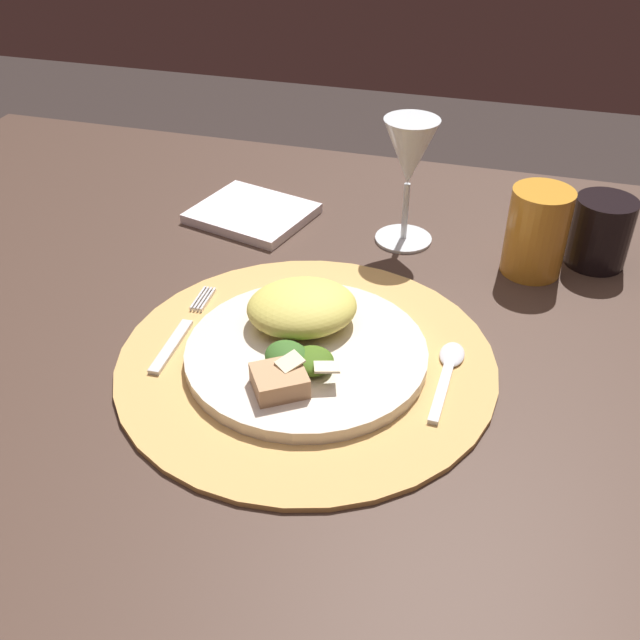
{
  "coord_description": "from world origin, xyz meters",
  "views": [
    {
      "loc": [
        0.21,
        -0.59,
        1.21
      ],
      "look_at": [
        0.03,
        0.02,
        0.75
      ],
      "focal_mm": 41.01,
      "sensor_mm": 36.0,
      "label": 1
    }
  ],
  "objects_px": {
    "fork": "(181,332)",
    "dark_tumbler": "(600,232)",
    "wine_glass": "(409,158)",
    "amber_tumbler": "(537,232)",
    "spoon": "(448,367)",
    "dining_table": "(286,409)",
    "dinner_plate": "(306,353)",
    "napkin": "(252,213)"
  },
  "relations": [
    {
      "from": "fork",
      "to": "dark_tumbler",
      "type": "bearing_deg",
      "value": 33.92
    },
    {
      "from": "wine_glass",
      "to": "amber_tumbler",
      "type": "relative_size",
      "value": 1.52
    },
    {
      "from": "spoon",
      "to": "fork",
      "type": "bearing_deg",
      "value": -175.86
    },
    {
      "from": "spoon",
      "to": "wine_glass",
      "type": "height_order",
      "value": "wine_glass"
    },
    {
      "from": "spoon",
      "to": "dark_tumbler",
      "type": "height_order",
      "value": "dark_tumbler"
    },
    {
      "from": "dining_table",
      "to": "spoon",
      "type": "distance_m",
      "value": 0.21
    },
    {
      "from": "fork",
      "to": "wine_glass",
      "type": "distance_m",
      "value": 0.35
    },
    {
      "from": "dining_table",
      "to": "dinner_plate",
      "type": "xyz_separation_m",
      "value": [
        0.03,
        -0.03,
        0.11
      ]
    },
    {
      "from": "amber_tumbler",
      "to": "dining_table",
      "type": "bearing_deg",
      "value": -138.09
    },
    {
      "from": "spoon",
      "to": "napkin",
      "type": "relative_size",
      "value": 0.85
    },
    {
      "from": "dinner_plate",
      "to": "napkin",
      "type": "relative_size",
      "value": 1.65
    },
    {
      "from": "dining_table",
      "to": "spoon",
      "type": "height_order",
      "value": "spoon"
    },
    {
      "from": "spoon",
      "to": "napkin",
      "type": "xyz_separation_m",
      "value": [
        -0.31,
        0.26,
        -0.0
      ]
    },
    {
      "from": "napkin",
      "to": "dinner_plate",
      "type": "bearing_deg",
      "value": -59.86
    },
    {
      "from": "dining_table",
      "to": "napkin",
      "type": "height_order",
      "value": "napkin"
    },
    {
      "from": "dining_table",
      "to": "amber_tumbler",
      "type": "relative_size",
      "value": 13.11
    },
    {
      "from": "fork",
      "to": "spoon",
      "type": "bearing_deg",
      "value": 4.14
    },
    {
      "from": "spoon",
      "to": "napkin",
      "type": "height_order",
      "value": "same"
    },
    {
      "from": "amber_tumbler",
      "to": "napkin",
      "type": "bearing_deg",
      "value": 174.64
    },
    {
      "from": "wine_glass",
      "to": "dark_tumbler",
      "type": "bearing_deg",
      "value": 2.58
    },
    {
      "from": "dinner_plate",
      "to": "dark_tumbler",
      "type": "relative_size",
      "value": 2.87
    },
    {
      "from": "wine_glass",
      "to": "dining_table",
      "type": "bearing_deg",
      "value": -108.0
    },
    {
      "from": "amber_tumbler",
      "to": "dark_tumbler",
      "type": "bearing_deg",
      "value": 29.13
    },
    {
      "from": "wine_glass",
      "to": "dinner_plate",
      "type": "bearing_deg",
      "value": -99.61
    },
    {
      "from": "fork",
      "to": "wine_glass",
      "type": "xyz_separation_m",
      "value": [
        0.19,
        0.28,
        0.11
      ]
    },
    {
      "from": "spoon",
      "to": "dining_table",
      "type": "bearing_deg",
      "value": 178.34
    },
    {
      "from": "napkin",
      "to": "amber_tumbler",
      "type": "bearing_deg",
      "value": -5.36
    },
    {
      "from": "dark_tumbler",
      "to": "wine_glass",
      "type": "bearing_deg",
      "value": -177.42
    },
    {
      "from": "dining_table",
      "to": "dinner_plate",
      "type": "bearing_deg",
      "value": -40.15
    },
    {
      "from": "dining_table",
      "to": "spoon",
      "type": "xyz_separation_m",
      "value": [
        0.18,
        -0.01,
        0.11
      ]
    },
    {
      "from": "dining_table",
      "to": "amber_tumbler",
      "type": "bearing_deg",
      "value": 41.91
    },
    {
      "from": "dark_tumbler",
      "to": "dining_table",
      "type": "bearing_deg",
      "value": -140.74
    },
    {
      "from": "dinner_plate",
      "to": "spoon",
      "type": "bearing_deg",
      "value": 9.49
    },
    {
      "from": "wine_glass",
      "to": "amber_tumbler",
      "type": "distance_m",
      "value": 0.18
    },
    {
      "from": "dining_table",
      "to": "fork",
      "type": "bearing_deg",
      "value": -166.55
    },
    {
      "from": "napkin",
      "to": "amber_tumbler",
      "type": "distance_m",
      "value": 0.38
    },
    {
      "from": "wine_glass",
      "to": "spoon",
      "type": "bearing_deg",
      "value": -69.72
    },
    {
      "from": "spoon",
      "to": "amber_tumbler",
      "type": "relative_size",
      "value": 1.18
    },
    {
      "from": "dining_table",
      "to": "amber_tumbler",
      "type": "xyz_separation_m",
      "value": [
        0.24,
        0.22,
        0.15
      ]
    },
    {
      "from": "spoon",
      "to": "napkin",
      "type": "bearing_deg",
      "value": 139.71
    },
    {
      "from": "dinner_plate",
      "to": "napkin",
      "type": "bearing_deg",
      "value": 120.14
    },
    {
      "from": "amber_tumbler",
      "to": "dark_tumbler",
      "type": "xyz_separation_m",
      "value": [
        0.08,
        0.04,
        -0.01
      ]
    }
  ]
}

